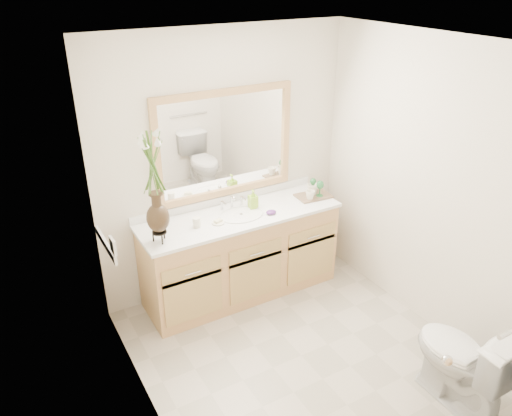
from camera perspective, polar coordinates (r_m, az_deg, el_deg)
floor at (r=4.19m, az=5.19°, el=-16.44°), size 2.60×2.60×0.00m
ceiling at (r=3.12m, az=7.05°, el=18.02°), size 2.40×2.60×0.02m
wall_back at (r=4.51m, az=-3.61°, el=4.93°), size 2.40×0.02×2.40m
wall_front at (r=2.73m, az=22.32°, el=-12.90°), size 2.40×0.02×2.40m
wall_left at (r=3.04m, az=-12.96°, el=-7.09°), size 0.02×2.60×2.40m
wall_right at (r=4.25m, az=19.30°, el=2.07°), size 0.02×2.60×2.40m
vanity at (r=4.64m, az=-1.75°, el=-5.43°), size 1.80×0.55×0.80m
counter at (r=4.44m, az=-1.82°, el=-0.86°), size 1.84×0.57×0.03m
sink at (r=4.44m, az=-1.71°, el=-1.40°), size 0.38×0.34×0.23m
mirror at (r=4.42m, az=-3.56°, el=7.32°), size 1.32×0.04×0.97m
switch_plate at (r=3.80m, az=-16.03°, el=-4.17°), size 0.02×0.12×0.12m
door at (r=2.68m, az=17.02°, el=-18.48°), size 0.80×0.03×2.00m
toilet at (r=3.87m, az=22.56°, el=-15.82°), size 0.42×0.75×0.74m
flower_vase at (r=3.82m, az=-11.63°, el=4.06°), size 0.21×0.21×0.88m
tumbler at (r=4.23m, az=-6.81°, el=-1.63°), size 0.07×0.07×0.09m
soap_dish at (r=4.28m, az=-4.36°, el=-1.64°), size 0.11×0.11×0.03m
soap_bottle at (r=4.51m, az=-0.35°, el=0.95°), size 0.08×0.08×0.15m
purple_dish at (r=4.42m, az=1.74°, el=-0.48°), size 0.11×0.09×0.03m
tray at (r=4.78m, az=6.57°, el=1.38°), size 0.34×0.24×0.02m
mug_left at (r=4.68m, az=6.21°, el=1.54°), size 0.11×0.11×0.09m
mug_right at (r=4.78m, az=6.48°, el=2.17°), size 0.12×0.11×0.11m
goblet_front at (r=4.73m, az=7.34°, el=2.54°), size 0.07×0.07×0.16m
goblet_back at (r=4.82m, az=6.53°, el=2.90°), size 0.06×0.06×0.14m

